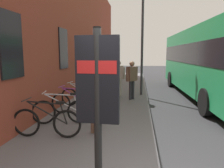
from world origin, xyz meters
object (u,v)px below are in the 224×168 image
object	(u,v)px
transit_info_sign	(98,92)
pedestrian_near_bus	(132,76)
bicycle_under_window	(62,111)
street_lamp	(142,32)
city_bus	(209,59)
bicycle_leaning_wall	(47,122)
pedestrian_by_facade	(94,96)
bicycle_nearest_sign	(75,103)
pedestrian_crossing_street	(118,75)
bicycle_end_of_row	(82,97)

from	to	relation	value
transit_info_sign	pedestrian_near_bus	distance (m)	6.92
bicycle_under_window	street_lamp	world-z (taller)	street_lamp
city_bus	pedestrian_near_bus	world-z (taller)	city_bus
bicycle_leaning_wall	pedestrian_near_bus	bearing A→B (deg)	-22.45
bicycle_leaning_wall	bicycle_under_window	size ratio (longest dim) A/B	1.02
bicycle_under_window	transit_info_sign	size ratio (longest dim) A/B	0.73
pedestrian_by_facade	bicycle_nearest_sign	bearing A→B (deg)	32.02
bicycle_leaning_wall	pedestrian_crossing_street	distance (m)	5.60
pedestrian_crossing_street	street_lamp	bearing A→B (deg)	-67.40
city_bus	pedestrian_by_facade	distance (m)	7.42
pedestrian_by_facade	bicycle_under_window	bearing A→B (deg)	60.23
bicycle_leaning_wall	city_bus	xyz separation A→B (m)	(6.20, -5.68, 1.41)
city_bus	street_lamp	size ratio (longest dim) A/B	1.98
bicycle_under_window	pedestrian_crossing_street	world-z (taller)	pedestrian_crossing_street
pedestrian_near_bus	bicycle_end_of_row	bearing A→B (deg)	130.32
bicycle_end_of_row	city_bus	bearing A→B (deg)	-61.00
pedestrian_near_bus	bicycle_under_window	bearing A→B (deg)	151.93
transit_info_sign	city_bus	bearing A→B (deg)	-25.06
pedestrian_crossing_street	pedestrian_by_facade	bearing A→B (deg)	178.65
bicycle_end_of_row	street_lamp	distance (m)	4.59
pedestrian_near_bus	transit_info_sign	bearing A→B (deg)	178.44
pedestrian_by_facade	street_lamp	distance (m)	6.03
bicycle_end_of_row	transit_info_sign	distance (m)	5.69
pedestrian_by_facade	pedestrian_crossing_street	distance (m)	5.03
bicycle_leaning_wall	bicycle_under_window	bearing A→B (deg)	0.39
bicycle_nearest_sign	bicycle_end_of_row	bearing A→B (deg)	3.13
bicycle_under_window	bicycle_nearest_sign	xyz separation A→B (m)	(1.01, -0.10, 0.00)
pedestrian_by_facade	pedestrian_near_bus	bearing A→B (deg)	-10.54
bicycle_end_of_row	bicycle_leaning_wall	bearing A→B (deg)	179.27
transit_info_sign	city_bus	distance (m)	9.29
bicycle_nearest_sign	pedestrian_by_facade	size ratio (longest dim) A/B	1.08
bicycle_nearest_sign	city_bus	xyz separation A→B (m)	(4.15, -5.59, 1.41)
bicycle_end_of_row	pedestrian_near_bus	distance (m)	2.58
street_lamp	bicycle_under_window	bearing A→B (deg)	153.76
bicycle_leaning_wall	street_lamp	xyz separation A→B (m)	(5.89, -2.38, 2.76)
pedestrian_near_bus	pedestrian_crossing_street	world-z (taller)	pedestrian_near_bus
bicycle_end_of_row	bicycle_nearest_sign	bearing A→B (deg)	-176.87
bicycle_nearest_sign	pedestrian_crossing_street	size ratio (longest dim) A/B	1.02
bicycle_nearest_sign	pedestrian_near_bus	size ratio (longest dim) A/B	1.01
bicycle_nearest_sign	pedestrian_by_facade	distance (m)	2.06
bicycle_end_of_row	pedestrian_by_facade	world-z (taller)	pedestrian_by_facade
bicycle_end_of_row	transit_info_sign	bearing A→B (deg)	-162.11
bicycle_end_of_row	pedestrian_near_bus	world-z (taller)	pedestrian_near_bus
bicycle_under_window	pedestrian_crossing_street	xyz separation A→B (m)	(4.37, -1.26, 0.67)
pedestrian_by_facade	pedestrian_crossing_street	world-z (taller)	pedestrian_crossing_street
bicycle_under_window	pedestrian_near_bus	world-z (taller)	pedestrian_near_bus
city_bus	pedestrian_by_facade	bearing A→B (deg)	141.97
bicycle_nearest_sign	city_bus	distance (m)	7.10
bicycle_leaning_wall	city_bus	bearing A→B (deg)	-42.49
pedestrian_near_bus	street_lamp	world-z (taller)	street_lamp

